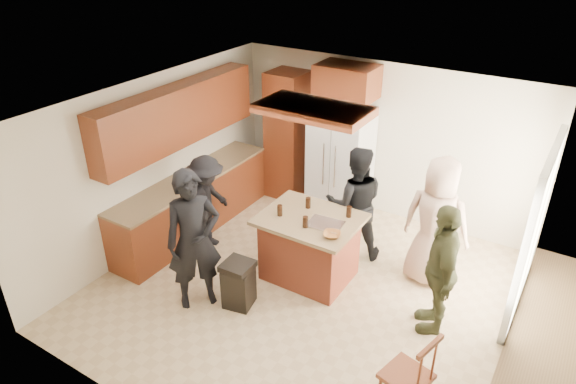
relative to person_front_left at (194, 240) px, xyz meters
The scene contains 12 objects.
person_front_left is the anchor object (origin of this frame).
person_behind_left 2.33m from the person_front_left, 58.82° to the left, with size 0.82×0.51×1.69m, color black.
person_behind_right 3.08m from the person_front_left, 40.45° to the left, with size 0.88×0.57×1.80m, color tan.
person_side_right 2.91m from the person_front_left, 23.07° to the left, with size 0.98×0.50×1.67m, color #3B3E24.
person_counter 1.26m from the person_front_left, 123.25° to the left, with size 0.95×0.44×1.47m, color black.
left_cabinetry 1.79m from the person_front_left, 133.68° to the left, with size 0.64×3.00×2.30m.
back_wall_units 3.15m from the person_front_left, 96.03° to the left, with size 1.80×0.60×2.45m.
refrigerator 3.05m from the person_front_left, 81.41° to the left, with size 0.90×0.76×1.80m.
kitchen_island 1.59m from the person_front_left, 52.17° to the left, with size 1.28×1.03×0.93m.
island_items 1.60m from the person_front_left, 44.22° to the left, with size 0.99×0.71×0.15m.
trash_bin 0.80m from the person_front_left, 25.01° to the left, with size 0.40×0.40×0.63m.
spindle_chair 2.88m from the person_front_left, ahead, with size 0.51×0.51×0.99m.
Camera 1 is at (2.70, -4.70, 4.37)m, focal length 32.00 mm.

